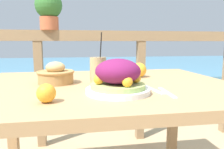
% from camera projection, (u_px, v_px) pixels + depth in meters
% --- Properties ---
extents(patio_table, '(1.26, 0.98, 0.72)m').
position_uv_depth(patio_table, '(106.00, 99.00, 1.08)').
color(patio_table, tan).
rests_on(patio_table, ground_plane).
extents(railing_fence, '(2.80, 0.08, 1.02)m').
position_uv_depth(railing_fence, '(92.00, 63.00, 1.95)').
color(railing_fence, '#937551').
rests_on(railing_fence, ground_plane).
extents(sea_backdrop, '(12.00, 4.00, 0.49)m').
position_uv_depth(sea_backdrop, '(82.00, 76.00, 4.45)').
color(sea_backdrop, teal).
rests_on(sea_backdrop, ground_plane).
extents(salad_plate, '(0.25, 0.25, 0.14)m').
position_uv_depth(salad_plate, '(118.00, 78.00, 0.85)').
color(salad_plate, silver).
rests_on(salad_plate, patio_table).
extents(drink_glass, '(0.08, 0.08, 0.24)m').
position_uv_depth(drink_glass, '(98.00, 71.00, 1.01)').
color(drink_glass, tan).
rests_on(drink_glass, patio_table).
extents(bread_basket, '(0.18, 0.18, 0.11)m').
position_uv_depth(bread_basket, '(56.00, 75.00, 1.06)').
color(bread_basket, '#AD7F47').
rests_on(bread_basket, patio_table).
extents(potted_plant, '(0.22, 0.22, 0.32)m').
position_uv_depth(potted_plant, '(49.00, 9.00, 1.82)').
color(potted_plant, '#B75B38').
rests_on(potted_plant, railing_fence).
extents(fork, '(0.04, 0.18, 0.00)m').
position_uv_depth(fork, '(153.00, 90.00, 0.91)').
color(fork, silver).
rests_on(fork, patio_table).
extents(knife, '(0.03, 0.18, 0.00)m').
position_uv_depth(knife, '(167.00, 93.00, 0.86)').
color(knife, silver).
rests_on(knife, patio_table).
extents(orange_near_basket, '(0.06, 0.06, 0.06)m').
position_uv_depth(orange_near_basket, '(46.00, 93.00, 0.72)').
color(orange_near_basket, '#F9A328').
rests_on(orange_near_basket, patio_table).
extents(orange_near_glass, '(0.08, 0.08, 0.08)m').
position_uv_depth(orange_near_glass, '(139.00, 70.00, 1.26)').
color(orange_near_glass, '#F9A328').
rests_on(orange_near_glass, patio_table).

